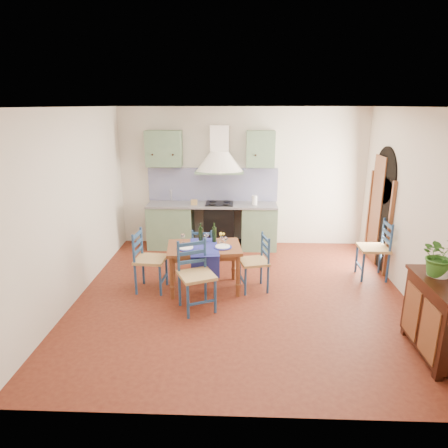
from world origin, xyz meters
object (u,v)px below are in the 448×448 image
(chair_near, at_px, (196,275))
(sideboard, at_px, (441,317))
(dining_table, at_px, (204,251))
(potted_plant, at_px, (441,256))

(chair_near, distance_m, sideboard, 3.09)
(dining_table, height_order, sideboard, dining_table)
(dining_table, height_order, chair_near, dining_table)
(sideboard, xyz_separation_m, potted_plant, (-0.01, 0.19, 0.67))
(dining_table, bearing_deg, sideboard, -30.37)
(potted_plant, bearing_deg, chair_near, 163.99)
(chair_near, bearing_deg, potted_plant, -16.01)
(chair_near, bearing_deg, sideboard, -19.39)
(dining_table, distance_m, potted_plant, 3.24)
(dining_table, bearing_deg, chair_near, -96.03)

